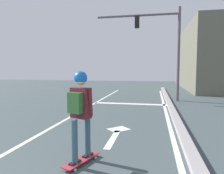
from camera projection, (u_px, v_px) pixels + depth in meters
lane_line_center at (70, 117)px, 7.36m from camera, size 0.12×20.00×0.01m
lane_line_curbside at (169, 122)px, 6.67m from camera, size 0.12×20.00×0.01m
stop_bar at (130, 104)px, 10.30m from camera, size 3.58×0.40×0.01m
lane_arrow_stem at (113, 139)px, 5.09m from camera, size 0.16×1.40×0.01m
lane_arrow_head at (119, 129)px, 5.92m from camera, size 0.71×0.71×0.01m
curb_strip at (177, 121)px, 6.62m from camera, size 0.24×24.00×0.14m
skateboard at (82, 160)px, 3.76m from camera, size 0.49×0.87×0.08m
skater at (80, 105)px, 3.66m from camera, size 0.43×0.60×1.61m
traffic_signal_mast at (159, 38)px, 11.19m from camera, size 4.55×0.34×5.03m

